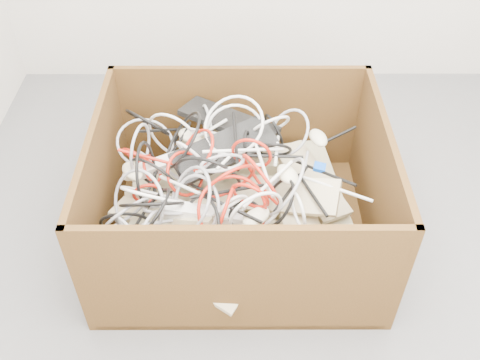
{
  "coord_description": "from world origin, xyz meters",
  "views": [
    {
      "loc": [
        -0.25,
        -1.27,
        1.76
      ],
      "look_at": [
        -0.24,
        0.27,
        0.3
      ],
      "focal_mm": 40.91,
      "sensor_mm": 36.0,
      "label": 1
    }
  ],
  "objects_px": {
    "cardboard_box": "(236,211)",
    "power_strip_left": "(166,163)",
    "vga_plug": "(320,167)",
    "power_strip_right": "(201,214)"
  },
  "relations": [
    {
      "from": "vga_plug",
      "to": "cardboard_box",
      "type": "bearing_deg",
      "value": -162.84
    },
    {
      "from": "cardboard_box",
      "to": "power_strip_right",
      "type": "distance_m",
      "value": 0.32
    },
    {
      "from": "cardboard_box",
      "to": "power_strip_left",
      "type": "xyz_separation_m",
      "value": [
        -0.27,
        0.07,
        0.2
      ]
    },
    {
      "from": "cardboard_box",
      "to": "power_strip_right",
      "type": "height_order",
      "value": "cardboard_box"
    },
    {
      "from": "vga_plug",
      "to": "power_strip_left",
      "type": "bearing_deg",
      "value": -171.75
    },
    {
      "from": "power_strip_right",
      "to": "vga_plug",
      "type": "xyz_separation_m",
      "value": [
        0.44,
        0.24,
        0.0
      ]
    },
    {
      "from": "cardboard_box",
      "to": "power_strip_right",
      "type": "relative_size",
      "value": 3.76
    },
    {
      "from": "power_strip_left",
      "to": "power_strip_right",
      "type": "distance_m",
      "value": 0.32
    },
    {
      "from": "cardboard_box",
      "to": "power_strip_left",
      "type": "distance_m",
      "value": 0.35
    },
    {
      "from": "power_strip_right",
      "to": "vga_plug",
      "type": "relative_size",
      "value": 6.46
    }
  ]
}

